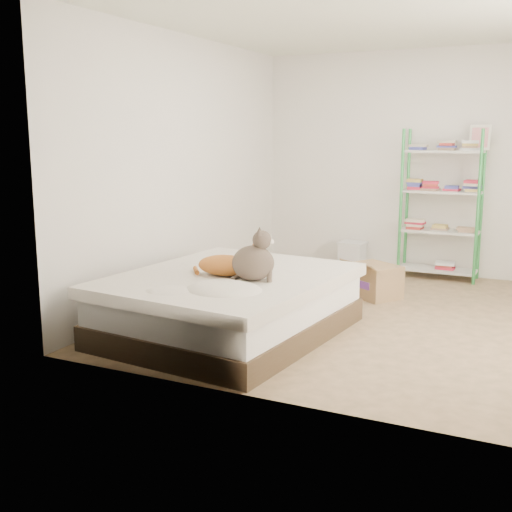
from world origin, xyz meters
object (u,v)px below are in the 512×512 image
Objects in this scene: grey_cat at (253,255)px; white_bin at (352,256)px; cardboard_box at (374,281)px; shelf_unit at (442,201)px; orange_cat at (225,263)px; bed at (230,304)px.

grey_cat is 3.03m from white_bin.
shelf_unit is at bearing 101.62° from cardboard_box.
grey_cat is at bearing -87.96° from white_bin.
orange_cat is at bearing -80.98° from cardboard_box.
bed is 0.55m from grey_cat.
orange_cat is 0.30m from grey_cat.
bed is at bearing -93.40° from white_bin.
bed is 3.34× the size of cardboard_box.
bed is 3.98× the size of orange_cat.
shelf_unit reaches higher than cardboard_box.
cardboard_box is 1.28m from white_bin.
orange_cat is at bearing -93.40° from white_bin.
grey_cat is 0.23× the size of shelf_unit.
bed is 6.07× the size of white_bin.
bed is 5.30× the size of grey_cat.
bed is 3.19m from shelf_unit.
shelf_unit is (1.20, 2.96, 0.27)m from orange_cat.
white_bin is (-0.59, 1.14, 0.01)m from cardboard_box.
cardboard_box is at bearing -38.93° from grey_cat.
bed is 1.23× the size of shelf_unit.
bed is at bearing 41.85° from grey_cat.
orange_cat is at bearing 53.48° from grey_cat.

